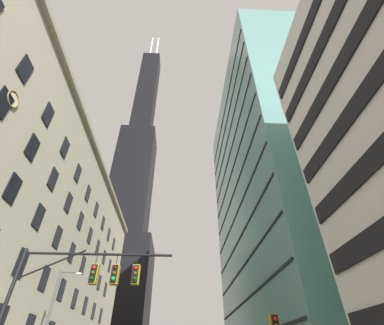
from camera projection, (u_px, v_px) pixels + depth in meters
station_building at (21, 239)px, 33.48m from camera, size 14.27×58.45×28.09m
dark_skyscraper at (129, 205)px, 115.80m from camera, size 24.39×24.39×199.12m
glass_office_midrise at (274, 190)px, 45.14m from camera, size 14.34×36.21×50.26m
traffic_signal_mast at (85, 283)px, 14.27m from camera, size 8.49×0.63×6.59m
street_lamppost at (53, 313)px, 21.81m from camera, size 1.96×0.32×8.02m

